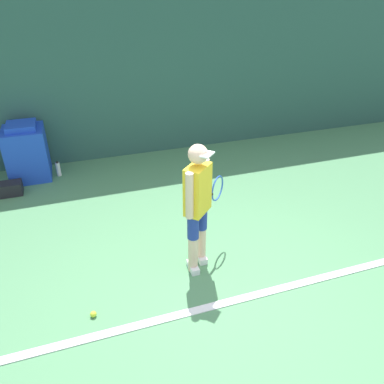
# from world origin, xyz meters

# --- Properties ---
(ground_plane) EXTENTS (24.00, 24.00, 0.00)m
(ground_plane) POSITION_xyz_m (0.00, 0.00, 0.00)
(ground_plane) COLOR #518C5B
(back_wall) EXTENTS (24.00, 0.10, 3.16)m
(back_wall) POSITION_xyz_m (0.00, 4.26, 1.58)
(back_wall) COLOR #2D564C
(back_wall) RESTS_ON ground_plane
(court_baseline) EXTENTS (21.60, 0.10, 0.01)m
(court_baseline) POSITION_xyz_m (0.00, -0.24, 0.01)
(court_baseline) COLOR white
(court_baseline) RESTS_ON ground_plane
(tennis_player) EXTENTS (0.73, 0.71, 1.63)m
(tennis_player) POSITION_xyz_m (-0.14, 0.49, 0.91)
(tennis_player) COLOR beige
(tennis_player) RESTS_ON ground_plane
(tennis_ball) EXTENTS (0.07, 0.07, 0.07)m
(tennis_ball) POSITION_xyz_m (-1.48, 0.04, 0.03)
(tennis_ball) COLOR #D1E533
(tennis_ball) RESTS_ON ground_plane
(covered_chair) EXTENTS (0.69, 0.74, 1.02)m
(covered_chair) POSITION_xyz_m (-2.21, 3.79, 0.49)
(covered_chair) COLOR blue
(covered_chair) RESTS_ON ground_plane
(equipment_bag) EXTENTS (0.71, 0.26, 0.22)m
(equipment_bag) POSITION_xyz_m (-2.69, 3.19, 0.11)
(equipment_bag) COLOR black
(equipment_bag) RESTS_ON ground_plane
(water_bottle) EXTENTS (0.08, 0.08, 0.28)m
(water_bottle) POSITION_xyz_m (-1.74, 3.67, 0.13)
(water_bottle) COLOR white
(water_bottle) RESTS_ON ground_plane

